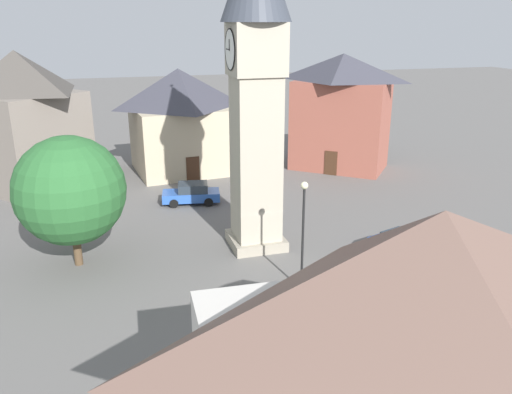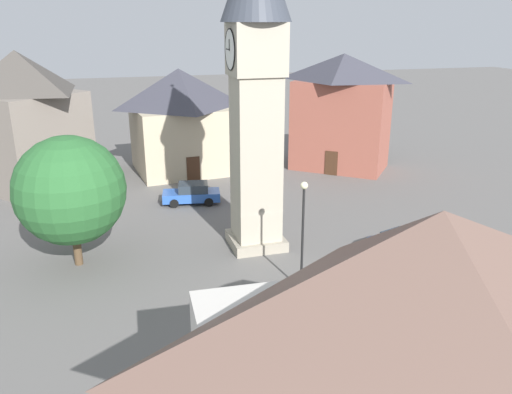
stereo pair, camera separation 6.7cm
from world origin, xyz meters
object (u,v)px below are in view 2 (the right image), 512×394
object	(u,v)px
clock_tower	(256,65)
car_silver_kerb	(192,193)
car_red_corner	(404,249)
tree	(70,191)
car_blue_kerb	(387,305)
building_shop_left	(24,119)
building_hall_far	(424,370)
building_corner_back	(181,120)
building_terrace_right	(341,112)
pedestrian	(436,229)
lamp_post	(303,220)

from	to	relation	value
clock_tower	car_silver_kerb	xyz separation A→B (m)	(8.37, 2.44, -9.67)
car_red_corner	tree	size ratio (longest dim) A/B	0.62
clock_tower	tree	world-z (taller)	clock_tower
car_blue_kerb	building_shop_left	distance (m)	31.35
building_hall_far	tree	bearing A→B (deg)	27.12
tree	building_corner_back	world-z (taller)	building_corner_back
car_silver_kerb	building_terrace_right	xyz separation A→B (m)	(5.85, -14.35, 4.33)
car_blue_kerb	building_corner_back	size ratio (longest dim) A/B	0.50
tree	building_corner_back	xyz separation A→B (m)	(17.01, -8.24, 0.28)
car_silver_kerb	building_shop_left	size ratio (longest dim) A/B	0.40
car_red_corner	building_terrace_right	size ratio (longest dim) A/B	0.44
pedestrian	building_hall_far	distance (m)	18.81
car_silver_kerb	building_hall_far	world-z (taller)	building_hall_far
clock_tower	lamp_post	bearing A→B (deg)	-173.22
clock_tower	building_hall_far	distance (m)	18.79
building_terrace_right	building_corner_back	bearing A→B (deg)	77.44
building_terrace_right	car_silver_kerb	bearing A→B (deg)	112.19
car_red_corner	pedestrian	distance (m)	3.29
pedestrian	building_hall_far	world-z (taller)	building_hall_far
car_silver_kerb	building_shop_left	xyz separation A→B (m)	(7.90, 11.66, 4.64)
clock_tower	building_terrace_right	distance (m)	19.30
lamp_post	clock_tower	bearing A→B (deg)	6.78
tree	building_terrace_right	distance (m)	26.02
car_blue_kerb	lamp_post	distance (m)	5.39
building_corner_back	clock_tower	bearing A→B (deg)	-174.07
building_terrace_right	building_hall_far	xyz separation A→B (m)	(-32.01, 12.70, -0.66)
car_silver_kerb	pedestrian	size ratio (longest dim) A/B	2.57
car_blue_kerb	pedestrian	distance (m)	9.43
building_hall_far	car_silver_kerb	bearing A→B (deg)	3.61
building_hall_far	lamp_post	world-z (taller)	building_hall_far
car_blue_kerb	pedestrian	xyz separation A→B (m)	(6.45, -6.88, 0.25)
car_silver_kerb	pedestrian	distance (m)	16.96
building_corner_back	car_blue_kerb	bearing A→B (deg)	-169.11
tree	car_blue_kerb	bearing A→B (deg)	-125.78
building_hall_far	car_blue_kerb	bearing A→B (deg)	-26.09
clock_tower	lamp_post	size ratio (longest dim) A/B	3.21
car_red_corner	building_hall_far	distance (m)	16.08
car_blue_kerb	building_terrace_right	size ratio (longest dim) A/B	0.45
building_hall_far	lamp_post	bearing A→B (deg)	-6.92
tree	building_terrace_right	size ratio (longest dim) A/B	0.71
car_silver_kerb	pedestrian	world-z (taller)	pedestrian
car_red_corner	building_shop_left	xyz separation A→B (m)	(20.63, 21.36, 4.64)
pedestrian	tree	bearing A→B (deg)	81.05
building_shop_left	clock_tower	bearing A→B (deg)	-139.08
clock_tower	building_hall_far	size ratio (longest dim) A/B	1.54
car_blue_kerb	tree	distance (m)	16.85
clock_tower	building_shop_left	size ratio (longest dim) A/B	1.63
car_blue_kerb	building_corner_back	xyz separation A→B (m)	(26.65, 5.13, 3.77)
tree	car_silver_kerb	bearing A→B (deg)	-43.13
car_silver_kerb	pedestrian	bearing A→B (deg)	-131.76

